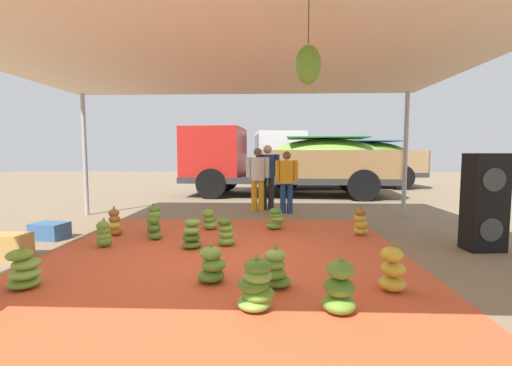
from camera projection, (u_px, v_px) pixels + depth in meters
The scene contains 26 objects.
ground_plane at pixel (242, 218), 8.05m from camera, with size 40.00×40.00×0.00m, color #7F6B51.
tarp_orange at pixel (225, 256), 5.06m from camera, with size 5.30×5.60×0.01m, color #D1512D.
tent_canopy at pixel (223, 51), 4.72m from camera, with size 8.00×7.00×2.97m.
banana_bunch_0 at pixel (275, 270), 3.88m from camera, with size 0.45×0.43×0.48m.
banana_bunch_1 at pixel (339, 289), 3.25m from camera, with size 0.37×0.38×0.54m.
banana_bunch_2 at pixel (209, 220), 6.82m from camera, with size 0.41×0.41×0.44m.
banana_bunch_3 at pixel (392, 271), 3.76m from camera, with size 0.41×0.42×0.54m.
banana_bunch_4 at pixel (361, 222), 6.32m from camera, with size 0.34×0.34×0.56m.
banana_bunch_5 at pixel (154, 220), 6.48m from camera, with size 0.32×0.31×0.57m.
banana_bunch_6 at pixel (104, 234), 5.56m from camera, with size 0.32×0.32×0.46m.
banana_bunch_7 at pixel (24, 270), 3.86m from camera, with size 0.47×0.46×0.49m.
banana_bunch_8 at pixel (212, 266), 4.04m from camera, with size 0.46×0.44×0.46m.
banana_bunch_9 at pixel (226, 232), 5.66m from camera, with size 0.38×0.39×0.50m.
banana_bunch_10 at pixel (115, 223), 6.34m from camera, with size 0.31×0.33×0.53m.
banana_bunch_11 at pixel (192, 235), 5.47m from camera, with size 0.42×0.42×0.52m.
banana_bunch_12 at pixel (276, 219), 6.83m from camera, with size 0.41×0.42×0.48m.
banana_bunch_14 at pixel (155, 229), 6.02m from camera, with size 0.30×0.28×0.45m.
banana_bunch_15 at pixel (256, 286), 3.32m from camera, with size 0.47×0.46×0.54m.
cargo_truck_main at pixel (282, 160), 12.25m from camera, with size 7.33×3.01×2.40m.
cargo_truck_far at pixel (333, 159), 15.10m from camera, with size 7.22×3.14×2.40m.
worker_0 at pixel (268, 172), 9.24m from camera, with size 0.63×0.38×1.72m.
worker_1 at pixel (287, 177), 8.65m from camera, with size 0.57×0.35×1.55m.
worker_2 at pixel (258, 174), 9.07m from camera, with size 0.60×0.37×1.64m.
speaker_stack at pixel (485, 202), 5.35m from camera, with size 0.57×0.43×1.50m.
crate_0 at pixel (50, 231), 6.12m from camera, with size 0.55×0.41×0.28m, color #335B8E.
crate_1 at pixel (9, 246), 5.01m from camera, with size 0.54×0.34×0.34m, color #B78947.
Camera 1 is at (0.64, -4.93, 1.51)m, focal length 24.43 mm.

